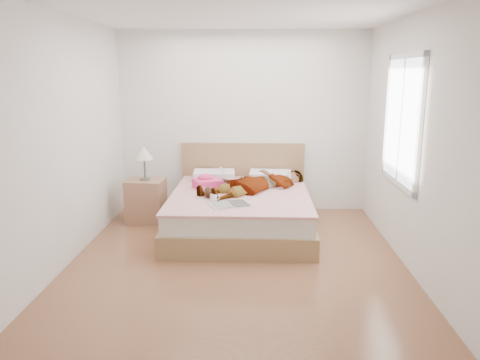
{
  "coord_description": "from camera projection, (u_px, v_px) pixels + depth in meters",
  "views": [
    {
      "loc": [
        0.22,
        -4.83,
        2.0
      ],
      "look_at": [
        0.0,
        0.85,
        0.7
      ],
      "focal_mm": 35.0,
      "sensor_mm": 36.0,
      "label": 1
    }
  ],
  "objects": [
    {
      "name": "bed",
      "position": [
        241.0,
        208.0,
        6.1
      ],
      "size": [
        1.8,
        2.08,
        1.0
      ],
      "color": "brown",
      "rests_on": "ground"
    },
    {
      "name": "hair",
      "position": [
        218.0,
        178.0,
        6.64
      ],
      "size": [
        0.48,
        0.55,
        0.07
      ],
      "primitive_type": "ellipsoid",
      "rotation": [
        0.0,
        0.0,
        0.2
      ],
      "color": "black",
      "rests_on": "bed"
    },
    {
      "name": "towel",
      "position": [
        207.0,
        182.0,
        6.22
      ],
      "size": [
        0.44,
        0.41,
        0.18
      ],
      "color": "#FF45A6",
      "rests_on": "bed"
    },
    {
      "name": "nightstand",
      "position": [
        146.0,
        197.0,
        6.38
      ],
      "size": [
        0.51,
        0.46,
        1.04
      ],
      "color": "#936044",
      "rests_on": "ground"
    },
    {
      "name": "plush_toy",
      "position": [
        209.0,
        192.0,
        5.74
      ],
      "size": [
        0.19,
        0.24,
        0.12
      ],
      "color": "black",
      "rests_on": "bed"
    },
    {
      "name": "magazine",
      "position": [
        230.0,
        204.0,
        5.4
      ],
      "size": [
        0.54,
        0.45,
        0.03
      ],
      "color": "white",
      "rests_on": "bed"
    },
    {
      "name": "phone",
      "position": [
        222.0,
        169.0,
        6.56
      ],
      "size": [
        0.09,
        0.1,
        0.05
      ],
      "primitive_type": "cube",
      "rotation": [
        0.44,
        0.0,
        0.73
      ],
      "color": "silver",
      "rests_on": "bed"
    },
    {
      "name": "coffee_mug",
      "position": [
        214.0,
        198.0,
        5.54
      ],
      "size": [
        0.12,
        0.1,
        0.09
      ],
      "color": "white",
      "rests_on": "bed"
    },
    {
      "name": "woman",
      "position": [
        258.0,
        180.0,
        6.16
      ],
      "size": [
        1.69,
        1.6,
        0.23
      ],
      "primitive_type": "imported",
      "rotation": [
        0.0,
        0.0,
        -0.84
      ],
      "color": "silver",
      "rests_on": "bed"
    },
    {
      "name": "ground",
      "position": [
        237.0,
        259.0,
        5.16
      ],
      "size": [
        4.0,
        4.0,
        0.0
      ],
      "primitive_type": "plane",
      "color": "#562E1A",
      "rests_on": "ground"
    },
    {
      "name": "room_shell",
      "position": [
        402.0,
        121.0,
        5.05
      ],
      "size": [
        4.0,
        4.0,
        4.0
      ],
      "color": "white",
      "rests_on": "ground"
    }
  ]
}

